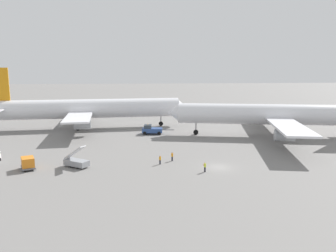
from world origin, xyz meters
TOP-DOWN VIEW (x-y plane):
  - ground_plane at (0.00, 0.00)m, footprint 600.00×600.00m
  - airliner_at_gate_left at (-28.39, 41.66)m, footprint 56.93×41.49m
  - airliner_being_pushed at (19.16, 25.62)m, footprint 50.66×49.80m
  - pushback_tug at (-10.72, 31.09)m, footprint 8.56×3.55m
  - gse_container_dolly_flat at (-33.34, 1.58)m, footprint 3.24×3.79m
  - gse_stair_truck_yellow at (-25.21, 2.29)m, footprint 4.85×4.18m
  - ground_crew_wing_walker_right at (-7.84, 4.75)m, footprint 0.36×0.47m
  - ground_crew_marshaller_foreground at (-10.27, 2.73)m, footprint 0.36×0.47m
  - ground_crew_ramp_agent_by_cones at (-2.96, -2.46)m, footprint 0.48×0.36m

SIDE VIEW (x-z plane):
  - ground_plane at x=0.00m, z-range 0.00..0.00m
  - ground_crew_marshaller_foreground at x=-10.27m, z-range 0.03..1.67m
  - ground_crew_ramp_agent_by_cones at x=-2.96m, z-range 0.04..1.71m
  - ground_crew_wing_walker_right at x=-7.84m, z-range 0.04..1.73m
  - gse_stair_truck_yellow at x=-25.21m, z-range -1.00..3.05m
  - pushback_tug at x=-10.72m, z-range -0.22..2.55m
  - gse_container_dolly_flat at x=-33.34m, z-range 0.10..2.25m
  - airliner_being_pushed at x=19.16m, z-range -2.74..13.83m
  - airliner_at_gate_left at x=-28.39m, z-range -3.12..14.25m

